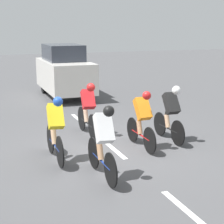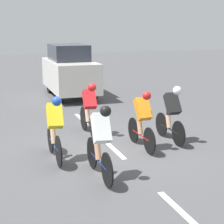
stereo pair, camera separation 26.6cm
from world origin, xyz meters
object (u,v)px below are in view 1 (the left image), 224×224
cyclist_yellow (55,127)px  cyclist_black (171,112)px  cyclist_white (103,140)px  support_car (64,71)px  cyclist_red (88,108)px  cyclist_orange (142,118)px

cyclist_yellow → cyclist_black: bearing=-173.3°
cyclist_white → support_car: size_ratio=0.44×
cyclist_white → cyclist_black: size_ratio=1.06×
cyclist_yellow → cyclist_red: cyclist_yellow is taller
cyclist_black → support_car: bearing=-81.3°
cyclist_orange → cyclist_white: cyclist_white is taller
cyclist_orange → cyclist_black: 0.97m
support_car → cyclist_yellow: bearing=74.7°
cyclist_black → cyclist_white: bearing=34.3°
cyclist_red → cyclist_white: bearing=78.6°
cyclist_black → support_car: support_car is taller
cyclist_red → cyclist_black: (-1.84, 1.23, 0.01)m
cyclist_red → cyclist_black: 2.21m
cyclist_orange → cyclist_red: cyclist_red is taller
cyclist_yellow → cyclist_white: 1.45m
cyclist_yellow → cyclist_white: bearing=116.8°
cyclist_yellow → cyclist_white: cyclist_white is taller
cyclist_white → cyclist_red: (-0.58, -2.89, -0.02)m
cyclist_yellow → support_car: support_car is taller
cyclist_white → cyclist_orange: bearing=-137.0°
cyclist_white → cyclist_red: bearing=-101.4°
cyclist_yellow → cyclist_red: (-1.24, -1.59, -0.00)m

